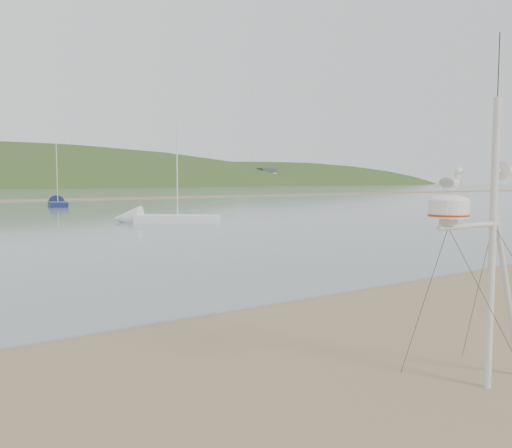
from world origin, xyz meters
TOP-DOWN VIEW (x-y plane):
  - ground at (0.00, 0.00)m, footprint 560.00×560.00m
  - mast_rig at (4.25, -1.62)m, footprint 2.10×2.24m
  - sailboat_blue_far at (13.55, 53.67)m, footprint 3.20×7.32m
  - sailboat_white_near at (12.18, 26.90)m, footprint 6.36×5.86m

SIDE VIEW (x-z plane):
  - ground at x=0.00m, z-range 0.00..0.00m
  - sailboat_blue_far at x=13.55m, z-range -3.23..3.83m
  - sailboat_white_near at x=12.18m, z-range -3.16..3.76m
  - mast_rig at x=4.25m, z-range -1.22..3.50m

